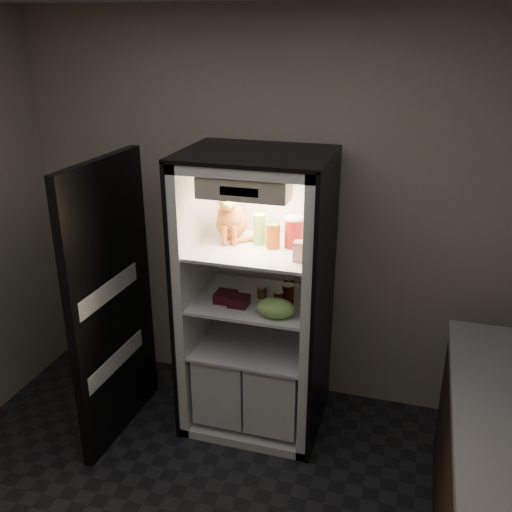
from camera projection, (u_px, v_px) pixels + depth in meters
The scene contains 16 objects.
room_shell at pixel (157, 284), 2.21m from camera, with size 3.60×3.60×3.60m.
refrigerator at pixel (258, 314), 3.75m from camera, with size 0.90×0.72×1.88m.
fridge_door at pixel (112, 306), 3.60m from camera, with size 0.09×0.87×1.85m.
tabby_cat at pixel (231, 218), 3.58m from camera, with size 0.35×0.38×0.39m.
parmesan_shaker at pixel (259, 229), 3.53m from camera, with size 0.07×0.07×0.19m.
mayo_tub at pixel (273, 230), 3.62m from camera, with size 0.08×0.08×0.12m.
salsa_jar at pixel (273, 236), 3.47m from camera, with size 0.09×0.09×0.16m.
pepper_jar at pixel (294, 232), 3.48m from camera, with size 0.11×0.11×0.19m.
cream_carton at pixel (300, 251), 3.28m from camera, with size 0.07×0.07×0.12m, color silver.
soda_can_a at pixel (289, 287), 3.66m from camera, with size 0.07×0.07×0.12m.
soda_can_b at pixel (288, 294), 3.54m from camera, with size 0.07×0.07×0.13m.
soda_can_c at pixel (278, 300), 3.49m from camera, with size 0.06×0.06×0.11m.
condiment_jar at pixel (262, 292), 3.63m from camera, with size 0.06×0.06×0.08m.
grape_bag at pixel (276, 308), 3.39m from camera, with size 0.23×0.17×0.11m, color #9FD262.
berry_box_left at pixel (226, 297), 3.59m from camera, with size 0.13×0.13×0.06m, color #4C0C1F.
berry_box_right at pixel (239, 301), 3.54m from camera, with size 0.12×0.12×0.06m, color #4C0C1F.
Camera 1 is at (0.94, -1.82, 2.54)m, focal length 40.00 mm.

